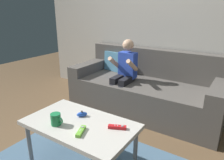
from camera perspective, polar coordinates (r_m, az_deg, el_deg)
The scene contains 8 objects.
wall_back at distance 3.04m, azimuth 13.12°, elevation 16.99°, with size 4.02×0.05×2.50m, color beige.
couch at distance 2.87m, azimuth 8.84°, elevation -2.63°, with size 1.95×0.80×0.79m.
person_seated_on_couch at distance 2.73m, azimuth 3.33°, elevation 2.23°, with size 0.31×0.38×0.95m.
coffee_table at distance 1.79m, azimuth -8.58°, elevation -12.44°, with size 0.91×0.52×0.44m.
game_remote_lime_near_edge at distance 1.63m, azimuth -8.36°, elevation -13.47°, with size 0.08×0.14×0.03m.
nunchuk_blue at distance 1.85m, azimuth -8.09°, elevation -9.09°, with size 0.09×0.10×0.05m.
game_remote_red_far_corner at distance 1.66m, azimuth 1.42°, elevation -12.54°, with size 0.14×0.09×0.03m.
coffee_mug at distance 1.75m, azimuth -14.83°, elevation -10.17°, with size 0.12×0.08×0.09m.
Camera 1 is at (1.07, -0.94, 1.32)m, focal length 34.00 mm.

